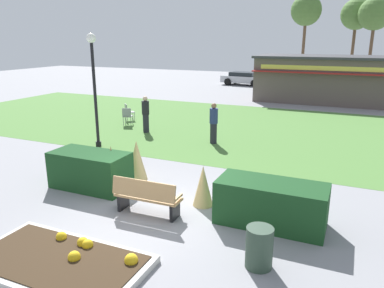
% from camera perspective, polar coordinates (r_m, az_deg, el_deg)
% --- Properties ---
extents(ground_plane, '(80.00, 80.00, 0.00)m').
position_cam_1_polar(ground_plane, '(9.65, -5.60, -10.19)').
color(ground_plane, gray).
extents(lawn_patch, '(36.00, 12.00, 0.01)m').
position_cam_1_polar(lawn_patch, '(18.32, 9.59, 2.28)').
color(lawn_patch, '#4C7A38').
rests_on(lawn_patch, ground_plane).
extents(flower_bed, '(3.45, 1.88, 0.32)m').
position_cam_1_polar(flower_bed, '(7.93, -19.59, -16.57)').
color(flower_bed, beige).
rests_on(flower_bed, ground_plane).
extents(park_bench, '(1.71, 0.56, 0.95)m').
position_cam_1_polar(park_bench, '(9.31, -6.93, -7.98)').
color(park_bench, tan).
rests_on(park_bench, ground_plane).
extents(hedge_left, '(2.27, 1.10, 1.07)m').
position_cam_1_polar(hedge_left, '(11.25, -15.24, -3.87)').
color(hedge_left, '#19421E').
rests_on(hedge_left, ground_plane).
extents(hedge_right, '(2.50, 1.10, 1.04)m').
position_cam_1_polar(hedge_right, '(8.98, 11.94, -8.89)').
color(hedge_right, '#19421E').
rests_on(hedge_right, ground_plane).
extents(ornamental_grass_behind_left, '(0.62, 0.62, 1.24)m').
position_cam_1_polar(ornamental_grass_behind_left, '(11.57, -8.41, -2.48)').
color(ornamental_grass_behind_left, tan).
rests_on(ornamental_grass_behind_left, ground_plane).
extents(ornamental_grass_behind_right, '(0.72, 0.72, 0.99)m').
position_cam_1_polar(ornamental_grass_behind_right, '(11.63, -8.61, -3.05)').
color(ornamental_grass_behind_right, tan).
rests_on(ornamental_grass_behind_right, ground_plane).
extents(ornamental_grass_behind_center, '(0.54, 0.54, 1.09)m').
position_cam_1_polar(ornamental_grass_behind_center, '(9.74, 1.69, -6.37)').
color(ornamental_grass_behind_center, tan).
rests_on(ornamental_grass_behind_center, ground_plane).
extents(ornamental_grass_behind_far, '(0.55, 0.55, 1.20)m').
position_cam_1_polar(ornamental_grass_behind_far, '(11.33, -12.14, -3.18)').
color(ornamental_grass_behind_far, tan).
rests_on(ornamental_grass_behind_far, ground_plane).
extents(lamppost_mid, '(0.36, 0.36, 4.41)m').
position_cam_1_polar(lamppost_mid, '(15.13, -14.74, 9.78)').
color(lamppost_mid, black).
rests_on(lamppost_mid, ground_plane).
extents(trash_bin, '(0.52, 0.52, 0.82)m').
position_cam_1_polar(trash_bin, '(7.44, 10.22, -15.27)').
color(trash_bin, '#2D4233').
rests_on(trash_bin, ground_plane).
extents(food_kiosk, '(10.10, 4.88, 3.10)m').
position_cam_1_polar(food_kiosk, '(27.60, 20.54, 9.28)').
color(food_kiosk, '#594C47').
rests_on(food_kiosk, ground_plane).
extents(cafe_chair_west, '(0.62, 0.62, 0.89)m').
position_cam_1_polar(cafe_chair_west, '(20.14, -9.72, 5.02)').
color(cafe_chair_west, gray).
rests_on(cafe_chair_west, ground_plane).
extents(cafe_chair_east, '(0.56, 0.56, 0.89)m').
position_cam_1_polar(cafe_chair_east, '(19.02, -9.84, 4.39)').
color(cafe_chair_east, gray).
rests_on(cafe_chair_east, ground_plane).
extents(person_strolling, '(0.34, 0.34, 1.69)m').
position_cam_1_polar(person_strolling, '(15.42, 3.32, 3.21)').
color(person_strolling, '#23232D').
rests_on(person_strolling, ground_plane).
extents(person_standing, '(0.34, 0.34, 1.69)m').
position_cam_1_polar(person_standing, '(17.39, -7.08, 4.55)').
color(person_standing, '#23232D').
rests_on(person_standing, ground_plane).
extents(parked_car_west_slot, '(4.35, 2.36, 1.20)m').
position_cam_1_polar(parked_car_west_slot, '(35.82, 7.97, 9.92)').
color(parked_car_west_slot, '#B7BABF').
rests_on(parked_car_west_slot, ground_plane).
extents(tree_left_bg, '(2.80, 2.80, 7.68)m').
position_cam_1_polar(tree_left_bg, '(37.61, 26.14, 17.31)').
color(tree_left_bg, brown).
rests_on(tree_left_bg, ground_plane).
extents(tree_right_bg, '(2.80, 2.80, 7.77)m').
position_cam_1_polar(tree_right_bg, '(39.32, 23.80, 17.57)').
color(tree_right_bg, brown).
rests_on(tree_right_bg, ground_plane).
extents(tree_center_bg, '(2.80, 2.80, 8.14)m').
position_cam_1_polar(tree_center_bg, '(38.29, 17.02, 18.81)').
color(tree_center_bg, brown).
rests_on(tree_center_bg, ground_plane).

